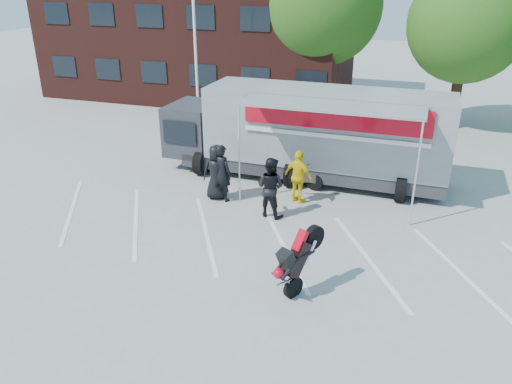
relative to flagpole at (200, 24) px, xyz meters
The scene contains 13 objects.
ground 12.83m from the flagpole, 58.02° to the right, with size 100.00×100.00×0.00m, color #A2A29D.
parking_bay_lines 12.06m from the flagpole, 55.25° to the right, with size 18.00×5.00×0.01m, color white.
office_building 8.97m from the flagpole, 115.15° to the left, with size 18.00×8.00×7.00m, color #441B16.
flagpole is the anchor object (origin of this frame).
tree_left 7.37m from the flagpole, 54.72° to the left, with size 6.12×6.12×8.64m.
tree_mid 12.31m from the flagpole, 23.97° to the left, with size 5.44×5.44×7.68m.
transporter_truck 8.74m from the flagpole, 31.98° to the right, with size 10.59×5.10×3.37m, color gray, non-canonical shape.
parked_motorcycle 8.96m from the flagpole, 39.25° to the right, with size 0.72×2.15×1.13m, color silver, non-canonical shape.
stunt_bike_rider 14.13m from the flagpole, 54.80° to the right, with size 0.74×1.58×1.85m, color black, non-canonical shape.
spectator_leather_a 8.48m from the flagpole, 62.67° to the right, with size 0.93×0.61×1.91m, color black.
spectator_leather_b 8.62m from the flagpole, 61.39° to the right, with size 0.72×0.47×1.98m, color black.
spectator_leather_c 10.01m from the flagpole, 52.84° to the right, with size 0.95×0.74×1.95m, color black.
spectator_hivis 9.53m from the flagpole, 44.50° to the right, with size 1.07×0.45×1.83m, color yellow.
Camera 1 is at (3.40, -11.04, 7.15)m, focal length 35.00 mm.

